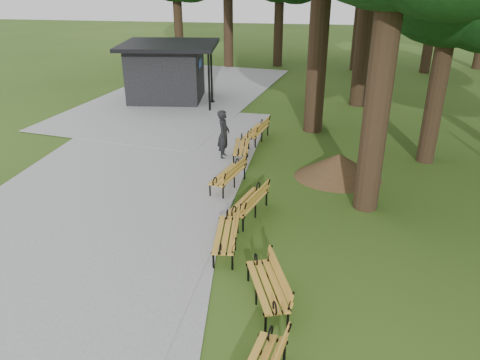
# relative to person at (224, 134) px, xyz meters

# --- Properties ---
(ground) EXTENTS (100.00, 100.00, 0.00)m
(ground) POSITION_rel_person_xyz_m (0.99, -5.23, -0.90)
(ground) COLOR #2E4D16
(ground) RESTS_ON ground
(path) EXTENTS (12.00, 38.00, 0.06)m
(path) POSITION_rel_person_xyz_m (-3.01, -2.23, -0.87)
(path) COLOR gray
(path) RESTS_ON ground
(person) EXTENTS (0.43, 0.66, 1.79)m
(person) POSITION_rel_person_xyz_m (0.00, 0.00, 0.00)
(person) COLOR black
(person) RESTS_ON ground
(kiosk) EXTENTS (5.08, 4.53, 2.95)m
(kiosk) POSITION_rel_person_xyz_m (-4.39, 7.65, 0.58)
(kiosk) COLOR black
(kiosk) RESTS_ON ground
(lamp_post) EXTENTS (0.32, 0.32, 2.84)m
(lamp_post) POSITION_rel_person_xyz_m (-1.95, 7.41, 1.17)
(lamp_post) COLOR black
(lamp_post) RESTS_ON ground
(dirt_mound) EXTENTS (2.41, 2.41, 0.84)m
(dirt_mound) POSITION_rel_person_xyz_m (4.06, -1.21, -0.48)
(dirt_mound) COLOR #47301C
(dirt_mound) RESTS_ON ground
(bench_1) EXTENTS (1.23, 2.00, 0.88)m
(bench_1) POSITION_rel_person_xyz_m (2.32, -7.94, -0.46)
(bench_1) COLOR gold
(bench_1) RESTS_ON ground
(bench_2) EXTENTS (0.78, 1.94, 0.88)m
(bench_2) POSITION_rel_person_xyz_m (1.15, -6.07, -0.46)
(bench_2) COLOR gold
(bench_2) RESTS_ON ground
(bench_3) EXTENTS (1.16, 2.00, 0.88)m
(bench_3) POSITION_rel_person_xyz_m (1.46, -4.27, -0.46)
(bench_3) COLOR gold
(bench_3) RESTS_ON ground
(bench_4) EXTENTS (1.12, 2.00, 0.88)m
(bench_4) POSITION_rel_person_xyz_m (0.58, -2.51, -0.46)
(bench_4) COLOR gold
(bench_4) RESTS_ON ground
(bench_5) EXTENTS (0.78, 1.94, 0.88)m
(bench_5) POSITION_rel_person_xyz_m (0.65, 0.05, -0.46)
(bench_5) COLOR gold
(bench_5) RESTS_ON ground
(bench_6) EXTENTS (1.02, 1.99, 0.88)m
(bench_6) POSITION_rel_person_xyz_m (0.98, 1.94, -0.46)
(bench_6) COLOR gold
(bench_6) RESTS_ON ground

